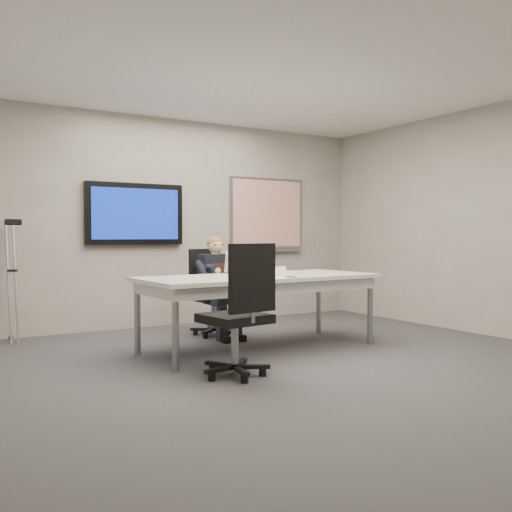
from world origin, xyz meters
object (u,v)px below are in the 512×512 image
conference_table (259,284)px  seated_person (221,297)px  office_chair_far (212,308)px  office_chair_near (238,336)px  laptop (245,268)px

conference_table → seated_person: (-0.04, 0.81, -0.21)m
office_chair_far → conference_table: bearing=-89.7°
office_chair_near → laptop: bearing=-130.5°
office_chair_far → office_chair_near: (-0.76, -2.01, 0.03)m
office_chair_near → seated_person: size_ratio=0.95×
office_chair_near → laptop: 1.51m
conference_table → office_chair_far: size_ratio=2.47×
conference_table → seated_person: seated_person is taller
office_chair_far → laptop: (0.01, -0.80, 0.53)m
laptop → seated_person: bearing=104.0°
conference_table → office_chair_far: bearing=90.1°
office_chair_far → office_chair_near: size_ratio=0.92×
conference_table → laptop: size_ratio=6.39×
conference_table → office_chair_near: bearing=-132.0°
conference_table → laptop: bearing=96.1°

